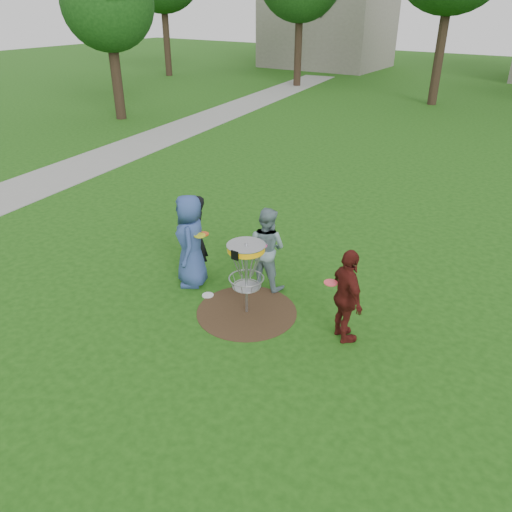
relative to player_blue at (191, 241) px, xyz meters
The scene contains 10 objects.
ground 1.75m from the player_blue, 10.23° to the right, with size 100.00×100.00×0.00m, color #19470F.
dirt_patch 1.75m from the player_blue, 10.23° to the right, with size 1.80×1.80×0.01m, color #47331E.
concrete_path 11.55m from the player_blue, 137.81° to the left, with size 2.20×40.00×0.02m, color #9E9E99.
player_blue is the anchor object (origin of this frame).
player_black 0.21m from the player_blue, 104.39° to the left, with size 0.64×0.42×1.74m, color black.
player_grey 1.44m from the player_blue, 29.93° to the left, with size 0.79×0.61×1.62m, color slate.
player_maroon 3.23m from the player_blue, ahead, with size 0.95×0.39×1.62m, color #511612.
disc_on_grass 1.08m from the player_blue, 22.35° to the right, with size 0.22×0.22×0.02m, color silver.
disc_golf_basket 1.49m from the player_blue, 10.25° to the right, with size 0.66×0.67×1.38m.
held_discs 1.20m from the player_blue, ahead, with size 2.96×0.72×0.15m.
Camera 1 is at (4.28, -6.13, 5.01)m, focal length 35.00 mm.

